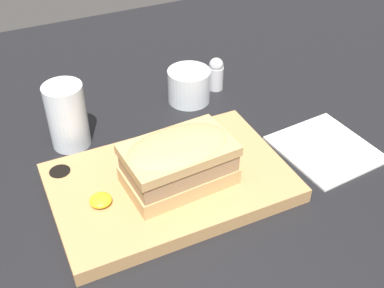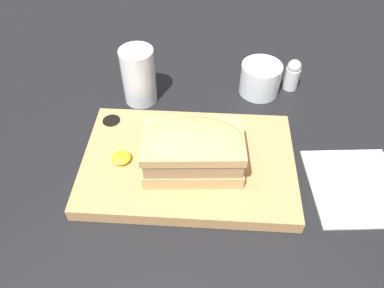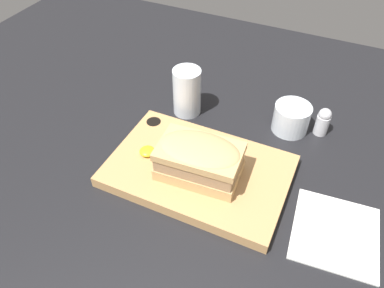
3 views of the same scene
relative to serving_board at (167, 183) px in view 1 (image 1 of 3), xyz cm
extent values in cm
cube|color=black|center=(0.44, 4.77, -2.18)|extent=(173.09, 126.96, 2.00)
cube|color=tan|center=(0.09, -0.05, 0.00)|extent=(35.12, 22.94, 2.35)
cylinder|color=black|center=(-14.26, 8.20, 0.64)|extent=(3.21, 3.21, 1.18)
cube|color=tan|center=(1.25, -1.56, 2.42)|extent=(16.15, 10.54, 2.50)
cube|color=#9E7A56|center=(1.25, -1.56, 5.03)|extent=(15.50, 10.12, 2.71)
cube|color=tan|center=(1.25, -1.56, 7.14)|extent=(16.15, 10.54, 1.50)
ellipsoid|color=tan|center=(1.25, -1.56, 7.76)|extent=(15.83, 10.33, 2.25)
ellipsoid|color=gold|center=(-10.55, -1.07, 1.81)|extent=(3.18, 3.18, 1.27)
cylinder|color=silver|center=(-10.36, 17.45, 4.49)|extent=(6.50, 6.50, 11.33)
cylinder|color=silver|center=(-10.36, 17.45, 1.57)|extent=(5.72, 5.72, 5.10)
cylinder|color=silver|center=(13.49, 21.32, 2.01)|extent=(8.09, 8.09, 6.38)
cylinder|color=black|center=(13.49, 21.32, 1.67)|extent=(7.28, 7.28, 5.30)
cube|color=white|center=(27.78, -2.47, -0.98)|extent=(15.80, 16.72, 0.40)
cylinder|color=silver|center=(20.10, 22.96, 1.19)|extent=(2.98, 2.98, 4.74)
sphere|color=#B7B7BC|center=(20.10, 22.96, 4.08)|extent=(2.83, 2.83, 2.83)
camera|label=1|loc=(-19.43, -50.08, 49.47)|focal=45.00mm
camera|label=2|loc=(3.52, -40.34, 48.32)|focal=35.00mm
camera|label=3|loc=(20.23, -45.87, 55.63)|focal=35.00mm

